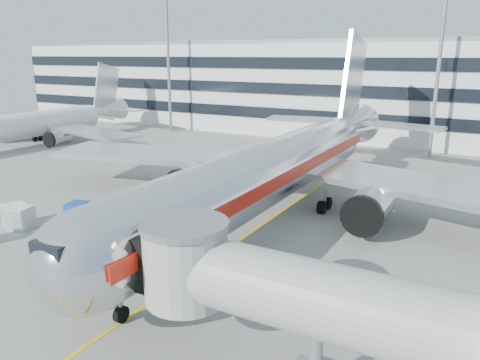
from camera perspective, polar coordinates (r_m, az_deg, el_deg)
The scene contains 13 objects.
ground at distance 31.45m, azimuth -4.09°, elevation -10.10°, with size 180.00×180.00×0.00m, color gray.
lead_in_line at distance 39.53m, azimuth 3.90°, elevation -4.70°, with size 0.25×70.00×0.01m, color yellow.
main_jet at distance 39.82m, azimuth 5.07°, elevation 1.78°, with size 50.95×48.70×16.06m.
jet_bridge at distance 18.68m, azimuth 14.52°, elevation -15.99°, with size 17.80×4.50×7.00m.
terminal at distance 83.32m, azimuth 18.58°, elevation 10.51°, with size 150.00×24.25×15.60m.
light_mast_west at distance 83.04m, azimuth -8.81°, elevation 15.98°, with size 2.40×1.20×25.45m.
light_mast_centre at distance 66.15m, azimuth 23.35°, elevation 15.23°, with size 2.40×1.20×25.45m.
second_jet at distance 77.69m, azimuth -23.56°, elevation 6.32°, with size 38.21×36.52×12.04m.
belt_loader at distance 35.04m, azimuth -9.01°, elevation -6.33°, with size 5.10×2.65×2.38m.
baggage_tug at distance 38.45m, azimuth -18.66°, elevation -4.52°, with size 3.28×2.42×2.25m.
cargo_container_left at distance 41.72m, azimuth -25.74°, elevation -3.87°, with size 2.07×2.07×1.76m.
cargo_container_right at distance 40.88m, azimuth -25.20°, elevation -4.18°, with size 1.98×1.98×1.76m.
ramp_worker at distance 33.52m, azimuth -11.98°, elevation -7.05°, with size 0.67×0.44×1.84m, color #84E918.
Camera 1 is at (15.79, -23.68, 13.38)m, focal length 35.00 mm.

